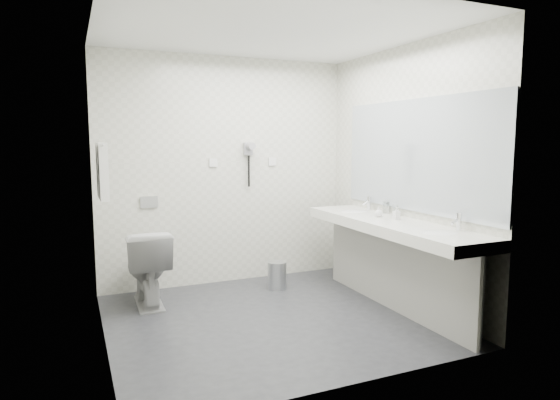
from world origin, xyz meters
name	(u,v)px	position (x,y,z in m)	size (l,w,h in m)	color
floor	(271,319)	(0.00, 0.00, 0.00)	(2.80, 2.80, 0.00)	#28292D
ceiling	(271,31)	(0.00, 0.00, 2.50)	(2.80, 2.80, 0.00)	silver
wall_back	(226,171)	(0.00, 1.30, 1.25)	(2.80, 2.80, 0.00)	beige
wall_front	(351,195)	(0.00, -1.30, 1.25)	(2.80, 2.80, 0.00)	beige
wall_left	(99,186)	(-1.40, 0.00, 1.25)	(2.60, 2.60, 0.00)	beige
wall_right	(403,175)	(1.40, 0.00, 1.25)	(2.60, 2.60, 0.00)	beige
vanity_counter	(391,226)	(1.12, -0.20, 0.80)	(0.55, 2.20, 0.10)	silver
vanity_panel	(392,270)	(1.15, -0.20, 0.38)	(0.03, 2.15, 0.75)	gray
vanity_post_near	(480,303)	(1.18, -1.24, 0.38)	(0.06, 0.06, 0.75)	silver
vanity_post_far	(338,248)	(1.18, 0.84, 0.38)	(0.06, 0.06, 0.75)	silver
mirror	(416,155)	(1.39, -0.20, 1.45)	(0.02, 2.20, 1.05)	#B2BCC6
basin_near	(440,234)	(1.12, -0.85, 0.83)	(0.40, 0.31, 0.05)	white
basin_far	(353,213)	(1.12, 0.45, 0.83)	(0.40, 0.31, 0.05)	white
faucet_near	(459,222)	(1.32, -0.85, 0.92)	(0.04, 0.04, 0.15)	silver
faucet_far	(369,203)	(1.32, 0.45, 0.92)	(0.04, 0.04, 0.15)	silver
soap_bottle_a	(396,213)	(1.20, -0.18, 0.91)	(0.05, 0.05, 0.12)	beige
soap_bottle_b	(379,212)	(1.15, 0.03, 0.90)	(0.08, 0.08, 0.10)	beige
glass_left	(395,210)	(1.32, 0.00, 0.91)	(0.06, 0.06, 0.11)	silver
glass_right	(386,207)	(1.36, 0.19, 0.91)	(0.07, 0.07, 0.12)	silver
toilet	(147,267)	(-0.95, 0.85, 0.37)	(0.42, 0.73, 0.74)	white
flush_plate	(149,202)	(-0.85, 1.29, 0.95)	(0.18, 0.02, 0.12)	#B2B5BA
pedal_bin	(277,276)	(0.40, 0.80, 0.14)	(0.20, 0.20, 0.28)	#B2B5BA
bin_lid	(277,262)	(0.40, 0.80, 0.29)	(0.20, 0.20, 0.01)	#B2B5BA
towel_rail	(100,145)	(-1.35, 0.55, 1.55)	(0.02, 0.02, 0.62)	silver
towel_near	(103,172)	(-1.34, 0.41, 1.33)	(0.07, 0.24, 0.48)	white
towel_far	(101,170)	(-1.34, 0.69, 1.33)	(0.07, 0.24, 0.48)	white
dryer_cradle	(248,149)	(0.25, 1.27, 1.50)	(0.10, 0.04, 0.14)	#939297
dryer_barrel	(250,146)	(0.25, 1.20, 1.53)	(0.08, 0.08, 0.14)	#939297
dryer_cord	(249,171)	(0.25, 1.26, 1.25)	(0.02, 0.02, 0.35)	black
switch_plate_a	(213,163)	(-0.15, 1.29, 1.35)	(0.09, 0.02, 0.09)	white
switch_plate_b	(272,162)	(0.55, 1.29, 1.35)	(0.09, 0.02, 0.09)	white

